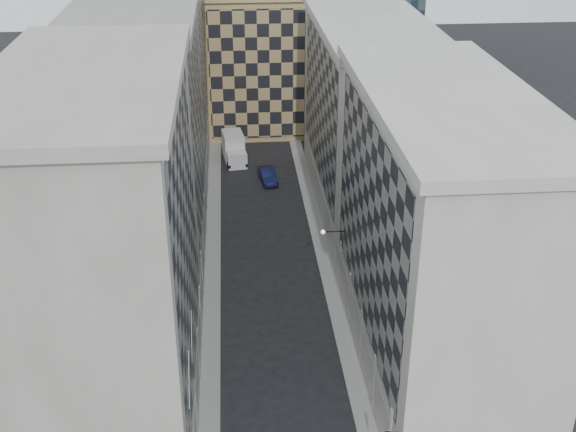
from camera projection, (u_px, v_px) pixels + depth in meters
sidewalk_west at (212, 264)px, 66.92m from camera, size 1.50×100.00×0.15m
sidewalk_east at (325, 259)px, 67.69m from camera, size 1.50×100.00×0.15m
bldg_left_a at (108, 260)px, 44.31m from camera, size 10.80×22.80×23.70m
bldg_left_b at (143, 140)px, 64.08m from camera, size 10.80×22.80×22.70m
bldg_left_c at (162, 76)px, 83.85m from camera, size 10.80×22.80×21.70m
bldg_right_a at (436, 237)px, 50.13m from camera, size 10.80×26.80×20.70m
bldg_right_b at (366, 116)px, 74.34m from camera, size 10.80×28.80×19.70m
tan_block at (266, 58)px, 96.88m from camera, size 16.80×14.80×18.80m
flagpoles_left at (190, 357)px, 41.96m from camera, size 0.10×6.33×2.33m
bracket_lamp at (325, 232)px, 59.52m from camera, size 1.98×0.36×0.36m
box_truck at (234, 149)px, 88.84m from camera, size 3.15×6.20×3.26m
dark_car at (268, 176)px, 83.29m from camera, size 2.27×4.87×1.55m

